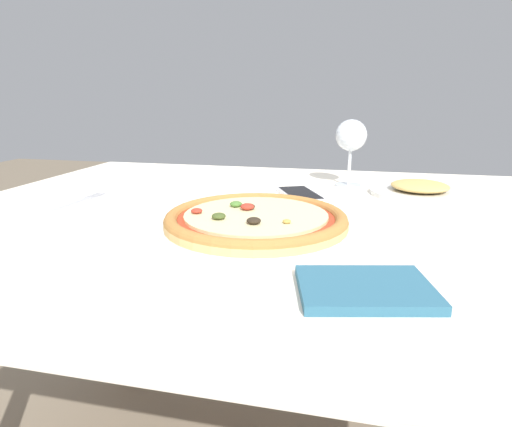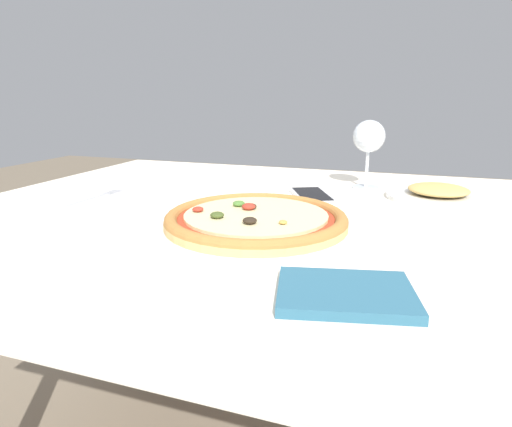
{
  "view_description": "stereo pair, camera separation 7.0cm",
  "coord_description": "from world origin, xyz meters",
  "px_view_note": "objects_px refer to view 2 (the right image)",
  "views": [
    {
      "loc": [
        0.18,
        -0.78,
        0.98
      ],
      "look_at": [
        0.03,
        -0.12,
        0.79
      ],
      "focal_mm": 30.0,
      "sensor_mm": 36.0,
      "label": 1
    },
    {
      "loc": [
        0.24,
        -0.76,
        0.98
      ],
      "look_at": [
        0.03,
        -0.12,
        0.79
      ],
      "focal_mm": 30.0,
      "sensor_mm": 36.0,
      "label": 2
    }
  ],
  "objects_px": {
    "dining_table": "(263,254)",
    "fork": "(97,198)",
    "pizza_plate": "(256,221)",
    "wine_glass_far_left": "(369,139)",
    "side_plate": "(438,194)",
    "cell_phone": "(312,196)"
  },
  "relations": [
    {
      "from": "dining_table",
      "to": "fork",
      "type": "relative_size",
      "value": 7.42
    },
    {
      "from": "wine_glass_far_left",
      "to": "cell_phone",
      "type": "xyz_separation_m",
      "value": [
        -0.1,
        -0.15,
        -0.11
      ]
    },
    {
      "from": "dining_table",
      "to": "wine_glass_far_left",
      "type": "height_order",
      "value": "wine_glass_far_left"
    },
    {
      "from": "fork",
      "to": "cell_phone",
      "type": "relative_size",
      "value": 1.06
    },
    {
      "from": "dining_table",
      "to": "pizza_plate",
      "type": "relative_size",
      "value": 3.9
    },
    {
      "from": "pizza_plate",
      "to": "cell_phone",
      "type": "distance_m",
      "value": 0.26
    },
    {
      "from": "fork",
      "to": "side_plate",
      "type": "bearing_deg",
      "value": 18.69
    },
    {
      "from": "side_plate",
      "to": "dining_table",
      "type": "bearing_deg",
      "value": -145.9
    },
    {
      "from": "wine_glass_far_left",
      "to": "side_plate",
      "type": "height_order",
      "value": "wine_glass_far_left"
    },
    {
      "from": "dining_table",
      "to": "fork",
      "type": "bearing_deg",
      "value": -177.64
    },
    {
      "from": "pizza_plate",
      "to": "wine_glass_far_left",
      "type": "bearing_deg",
      "value": 70.48
    },
    {
      "from": "pizza_plate",
      "to": "side_plate",
      "type": "relative_size",
      "value": 1.48
    },
    {
      "from": "cell_phone",
      "to": "side_plate",
      "type": "xyz_separation_m",
      "value": [
        0.26,
        0.08,
        0.01
      ]
    },
    {
      "from": "dining_table",
      "to": "fork",
      "type": "xyz_separation_m",
      "value": [
        -0.38,
        -0.02,
        0.09
      ]
    },
    {
      "from": "fork",
      "to": "wine_glass_far_left",
      "type": "distance_m",
      "value": 0.63
    },
    {
      "from": "wine_glass_far_left",
      "to": "fork",
      "type": "bearing_deg",
      "value": -150.91
    },
    {
      "from": "pizza_plate",
      "to": "wine_glass_far_left",
      "type": "height_order",
      "value": "wine_glass_far_left"
    },
    {
      "from": "fork",
      "to": "side_plate",
      "type": "relative_size",
      "value": 0.78
    },
    {
      "from": "dining_table",
      "to": "wine_glass_far_left",
      "type": "distance_m",
      "value": 0.39
    },
    {
      "from": "fork",
      "to": "wine_glass_far_left",
      "type": "xyz_separation_m",
      "value": [
        0.55,
        0.3,
        0.12
      ]
    },
    {
      "from": "pizza_plate",
      "to": "wine_glass_far_left",
      "type": "xyz_separation_m",
      "value": [
        0.14,
        0.41,
        0.1
      ]
    },
    {
      "from": "pizza_plate",
      "to": "cell_phone",
      "type": "bearing_deg",
      "value": 80.98
    }
  ]
}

